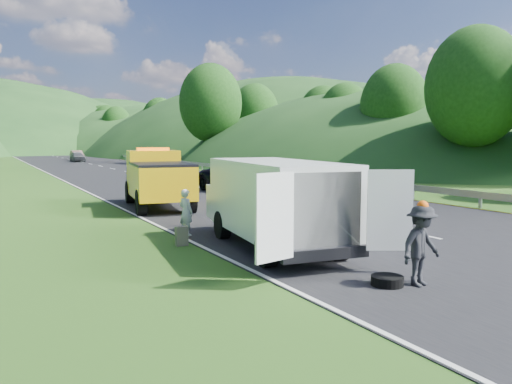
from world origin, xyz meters
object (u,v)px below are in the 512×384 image
child (264,240)px  spare_tire (387,286)px  tow_truck (157,179)px  suitcase (182,236)px  white_van (274,199)px  woman (186,236)px  worker (420,286)px  passing_suv (241,192)px

child → spare_tire: child is taller
tow_truck → suitcase: tow_truck is taller
white_van → woman: 3.58m
woman → worker: size_ratio=0.87×
suitcase → tow_truck: bearing=76.6°
child → suitcase: (-2.51, 0.45, 0.28)m
tow_truck → worker: (0.98, -14.54, -1.33)m
suitcase → passing_suv: (8.31, 12.29, -0.28)m
white_van → passing_suv: white_van is taller
white_van → passing_suv: bearing=74.7°
child → suitcase: 2.56m
child → passing_suv: size_ratio=0.18×
white_van → woman: bearing=126.2°
white_van → suitcase: white_van is taller
white_van → spare_tire: white_van is taller
worker → child: bearing=86.9°
woman → child: (1.85, -1.78, 0.00)m
woman → spare_tire: size_ratio=2.19×
worker → white_van: bearing=91.7°
passing_suv → spare_tire: bearing=-115.6°
white_van → woman: white_van is taller
spare_tire → white_van: bearing=92.1°
worker → suitcase: worker is taller
spare_tire → suitcase: bearing=111.6°
woman → suitcase: woman is taller
suitcase → spare_tire: size_ratio=0.83×
child → spare_tire: 5.50m
white_van → suitcase: bearing=152.8°
passing_suv → child: bearing=-122.0°
worker → spare_tire: 0.69m
child → worker: (0.44, -5.85, 0.00)m
tow_truck → spare_tire: bearing=-79.4°
worker → spare_tire: size_ratio=2.51×
white_van → suitcase: (-2.19, 1.57, -1.12)m
worker → spare_tire: worker is taller
white_van → suitcase: 2.92m
worker → spare_tire: (-0.59, 0.35, 0.00)m
tow_truck → suitcase: size_ratio=11.58×
suitcase → passing_suv: bearing=56.0°
passing_suv → woman: bearing=-132.4°
white_van → spare_tire: 4.59m
woman → passing_suv: (7.65, 10.96, 0.00)m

